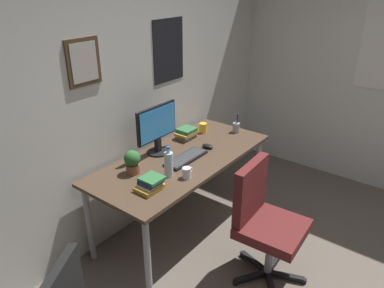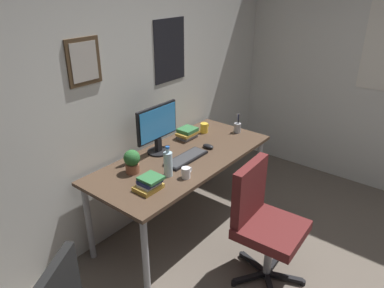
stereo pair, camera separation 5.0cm
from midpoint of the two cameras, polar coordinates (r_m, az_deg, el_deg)
The scene contains 13 objects.
wall_back at distance 3.10m, azimuth -10.80°, elevation 8.24°, with size 4.40×0.10×2.60m.
desk at distance 3.20m, azimuth -0.95°, elevation -3.10°, with size 1.73×0.77×0.73m.
office_chair at distance 2.81m, azimuth 11.46°, elevation -11.34°, with size 0.56×0.57×0.95m.
monitor at distance 3.16m, azimuth -4.99°, elevation 2.61°, with size 0.46×0.20×0.43m.
keyboard at distance 3.11m, azimuth -0.46°, elevation -2.23°, with size 0.43×0.15×0.03m.
computer_mouse at distance 3.32m, azimuth 2.98°, elevation -0.36°, with size 0.06×0.11×0.04m.
water_bottle at distance 2.83m, azimuth -3.26°, elevation -3.07°, with size 0.07×0.07×0.25m.
coffee_mug_near at distance 3.64m, azimuth 2.34°, elevation 2.55°, with size 0.11×0.08×0.10m.
coffee_mug_far at distance 2.83m, azimuth -0.41°, elevation -4.50°, with size 0.11×0.07×0.09m.
potted_plant at distance 2.91m, azimuth -8.89°, elevation -2.60°, with size 0.13×0.13×0.20m.
pen_cup at distance 3.67m, azimuth 7.51°, elevation 2.62°, with size 0.07×0.07×0.20m.
book_stack_left at distance 2.70m, azimuth -6.17°, elevation -6.18°, with size 0.19×0.17×0.10m.
book_stack_right at distance 3.51m, azimuth -0.29°, elevation 1.74°, with size 0.22×0.15×0.10m.
Camera 2 is at (-1.90, -0.14, 2.17)m, focal length 34.09 mm.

